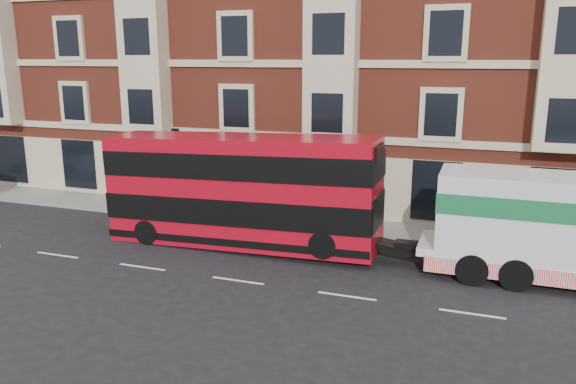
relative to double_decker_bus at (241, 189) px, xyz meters
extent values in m
plane|color=black|center=(1.46, -3.61, -2.47)|extent=(120.00, 120.00, 0.00)
cube|color=slate|center=(1.46, 3.89, -2.40)|extent=(90.00, 3.00, 0.15)
cube|color=maroon|center=(1.96, 11.39, 6.53)|extent=(45.00, 12.00, 18.00)
cylinder|color=black|center=(-4.54, 2.59, -0.32)|extent=(0.14, 0.14, 4.00)
cube|color=black|center=(-4.54, 2.59, 1.78)|extent=(0.35, 0.15, 0.50)
cube|color=#A8091A|center=(0.00, 0.00, -0.06)|extent=(11.48, 2.56, 4.51)
cube|color=black|center=(0.00, 0.00, -0.73)|extent=(11.52, 2.62, 1.08)
cube|color=black|center=(0.00, 0.00, 1.12)|extent=(11.52, 2.62, 1.03)
cylinder|color=black|center=(-3.90, -1.16, -1.94)|extent=(1.07, 0.33, 1.07)
cylinder|color=black|center=(-3.90, 1.16, -1.94)|extent=(1.07, 0.33, 1.07)
cylinder|color=black|center=(3.90, -1.16, -1.63)|extent=(1.07, 0.33, 1.07)
cylinder|color=black|center=(3.90, 1.16, -1.63)|extent=(1.07, 0.33, 1.07)
cube|color=silver|center=(12.00, 0.00, -1.50)|extent=(9.23, 2.36, 0.31)
cube|color=silver|center=(10.77, 0.00, -0.11)|extent=(5.54, 2.56, 2.97)
cube|color=#166335|center=(10.77, 0.00, 0.40)|extent=(5.59, 2.60, 0.72)
cube|color=red|center=(11.79, 0.00, -1.86)|extent=(8.20, 2.62, 0.56)
cylinder|color=black|center=(10.77, -1.16, -1.91)|extent=(1.13, 0.41, 1.13)
cylinder|color=black|center=(10.77, 1.16, -1.91)|extent=(1.13, 0.41, 1.13)
cylinder|color=black|center=(9.33, -1.16, -1.91)|extent=(1.13, 0.41, 1.13)
cylinder|color=black|center=(9.33, 1.16, -1.91)|extent=(1.13, 0.41, 1.13)
imported|color=#171F2F|center=(-5.25, 4.17, -1.40)|extent=(0.79, 0.67, 1.84)
camera|label=1|loc=(9.44, -20.71, 5.32)|focal=35.00mm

